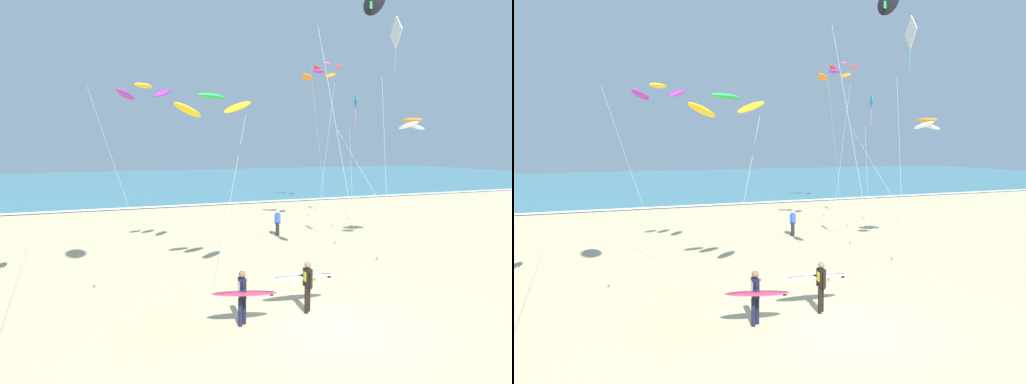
{
  "view_description": "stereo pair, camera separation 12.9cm",
  "coord_description": "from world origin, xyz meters",
  "views": [
    {
      "loc": [
        -7.35,
        -11.8,
        5.51
      ],
      "look_at": [
        -0.78,
        4.39,
        3.74
      ],
      "focal_mm": 32.51,
      "sensor_mm": 36.0,
      "label": 1
    },
    {
      "loc": [
        -7.23,
        -11.85,
        5.51
      ],
      "look_at": [
        -0.78,
        4.39,
        3.74
      ],
      "focal_mm": 32.51,
      "sensor_mm": 36.0,
      "label": 2
    }
  ],
  "objects": [
    {
      "name": "surfer_lead",
      "position": [
        -2.6,
        0.95,
        1.04
      ],
      "size": [
        2.04,
        1.03,
        1.71
      ],
      "color": "black",
      "rests_on": "ground"
    },
    {
      "name": "surfer_trailing",
      "position": [
        -0.18,
        1.5,
        1.04
      ],
      "size": [
        2.35,
        0.95,
        1.71
      ],
      "color": "black",
      "rests_on": "ground"
    },
    {
      "name": "kite_arc_violet_distant",
      "position": [
        7.09,
        13.59,
        9.79
      ],
      "size": [
        3.22,
        2.81,
        10.11
      ],
      "color": "orange",
      "rests_on": "ground"
    },
    {
      "name": "kite_arc_golden_low",
      "position": [
        -4.12,
        9.55,
        7.91
      ],
      "size": [
        3.83,
        4.04,
        8.26
      ],
      "color": "purple",
      "rests_on": "ground"
    },
    {
      "name": "ground_plane",
      "position": [
        0.0,
        0.0,
        0.0
      ],
      "size": [
        160.0,
        160.0,
        0.0
      ],
      "primitive_type": "plane",
      "color": "#CCB789"
    },
    {
      "name": "kite_arc_emerald_high",
      "position": [
        -2.55,
        4.23,
        6.94
      ],
      "size": [
        3.15,
        3.15,
        7.34
      ],
      "color": "yellow",
      "rests_on": "ground"
    },
    {
      "name": "bystander_blue_top",
      "position": [
        4.31,
        13.48,
        0.81
      ],
      "size": [
        0.47,
        0.29,
        1.59
      ],
      "color": "black",
      "rests_on": "ground"
    },
    {
      "name": "kite_delta_charcoal_far",
      "position": [
        2.51,
        1.9,
        10.32
      ],
      "size": [
        1.0,
        3.06,
        10.88
      ],
      "color": "black",
      "rests_on": "ground"
    },
    {
      "name": "kite_arc_rose_near",
      "position": [
        13.28,
        22.98,
        12.12
      ],
      "size": [
        4.58,
        4.31,
        12.48
      ],
      "color": "red",
      "rests_on": "ground"
    },
    {
      "name": "shoreline_foam",
      "position": [
        0.0,
        29.15,
        0.09
      ],
      "size": [
        160.0,
        1.08,
        0.01
      ],
      "primitive_type": "cube",
      "color": "white",
      "rests_on": "ocean_water"
    },
    {
      "name": "kite_arc_amber_close",
      "position": [
        8.87,
        7.17,
        6.58
      ],
      "size": [
        3.68,
        4.27,
        6.89
      ],
      "color": "white",
      "rests_on": "ground"
    },
    {
      "name": "kite_diamond_ivory_outer",
      "position": [
        5.84,
        4.83,
        10.0
      ],
      "size": [
        0.77,
        2.26,
        11.0
      ],
      "color": "white",
      "rests_on": "ground"
    },
    {
      "name": "ocean_water",
      "position": [
        0.0,
        58.85,
        0.04
      ],
      "size": [
        160.0,
        60.0,
        0.08
      ],
      "primitive_type": "cube",
      "color": "teal",
      "rests_on": "ground"
    },
    {
      "name": "kite_diamond_cobalt_extra",
      "position": [
        11.12,
        15.53,
        8.11
      ],
      "size": [
        1.11,
        2.55,
        9.04
      ],
      "color": "#2D99DB",
      "rests_on": "ground"
    }
  ]
}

